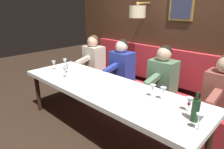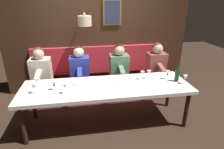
# 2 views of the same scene
# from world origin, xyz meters

# --- Properties ---
(ground_plane) EXTENTS (12.00, 12.00, 0.00)m
(ground_plane) POSITION_xyz_m (0.00, 0.00, 0.00)
(ground_plane) COLOR #332319
(dining_table) EXTENTS (0.90, 2.87, 0.74)m
(dining_table) POSITION_xyz_m (0.00, 0.00, 0.68)
(dining_table) COLOR white
(dining_table) RESTS_ON ground_plane
(banquette_bench) EXTENTS (0.52, 3.07, 0.45)m
(banquette_bench) POSITION_xyz_m (0.89, 0.00, 0.23)
(banquette_bench) COLOR red
(banquette_bench) RESTS_ON ground_plane
(back_wall_panel) EXTENTS (0.59, 4.27, 2.90)m
(back_wall_panel) POSITION_xyz_m (1.46, 0.00, 1.36)
(back_wall_panel) COLOR #422819
(back_wall_panel) RESTS_ON ground_plane
(diner_nearest) EXTENTS (0.60, 0.40, 0.79)m
(diner_nearest) POSITION_xyz_m (0.88, -1.24, 0.82)
(diner_nearest) COLOR #934C42
(diner_nearest) RESTS_ON banquette_bench
(diner_near) EXTENTS (0.60, 0.40, 0.79)m
(diner_near) POSITION_xyz_m (0.88, -0.39, 0.82)
(diner_near) COLOR #567A5B
(diner_near) RESTS_ON banquette_bench
(diner_middle) EXTENTS (0.60, 0.40, 0.79)m
(diner_middle) POSITION_xyz_m (0.88, 0.45, 0.82)
(diner_middle) COLOR #283893
(diner_middle) RESTS_ON banquette_bench
(diner_far) EXTENTS (0.60, 0.40, 0.79)m
(diner_far) POSITION_xyz_m (0.88, 1.23, 0.82)
(diner_far) COLOR beige
(diner_far) RESTS_ON banquette_bench
(place_setting_0) EXTENTS (0.24, 0.32, 0.01)m
(place_setting_0) POSITION_xyz_m (0.07, -0.24, 0.75)
(place_setting_0) COLOR silver
(place_setting_0) RESTS_ON dining_table
(place_setting_1) EXTENTS (0.24, 0.32, 0.01)m
(place_setting_1) POSITION_xyz_m (0.17, 0.45, 0.75)
(place_setting_1) COLOR silver
(place_setting_1) RESTS_ON dining_table
(wine_glass_0) EXTENTS (0.07, 0.07, 0.16)m
(wine_glass_0) POSITION_xyz_m (-0.09, 1.16, 0.86)
(wine_glass_0) COLOR silver
(wine_glass_0) RESTS_ON dining_table
(wine_glass_1) EXTENTS (0.07, 0.07, 0.16)m
(wine_glass_1) POSITION_xyz_m (-0.18, 0.67, 0.86)
(wine_glass_1) COLOR silver
(wine_glass_1) RESTS_ON dining_table
(wine_glass_2) EXTENTS (0.07, 0.07, 0.16)m
(wine_glass_2) POSITION_xyz_m (0.17, -0.81, 0.86)
(wine_glass_2) COLOR silver
(wine_glass_2) RESTS_ON dining_table
(wine_glass_3) EXTENTS (0.07, 0.07, 0.16)m
(wine_glass_3) POSITION_xyz_m (0.11, -1.14, 0.86)
(wine_glass_3) COLOR silver
(wine_glass_3) RESTS_ON dining_table
(wine_glass_4) EXTENTS (0.07, 0.07, 0.16)m
(wine_glass_4) POSITION_xyz_m (-0.02, 0.86, 0.86)
(wine_glass_4) COLOR silver
(wine_glass_4) RESTS_ON dining_table
(wine_glass_5) EXTENTS (0.07, 0.07, 0.16)m
(wine_glass_5) POSITION_xyz_m (-0.15, -1.35, 0.86)
(wine_glass_5) COLOR silver
(wine_glass_5) RESTS_ON dining_table
(wine_glass_6) EXTENTS (0.07, 0.07, 0.16)m
(wine_glass_6) POSITION_xyz_m (0.13, 1.14, 0.86)
(wine_glass_6) COLOR silver
(wine_glass_6) RESTS_ON dining_table
(wine_glass_7) EXTENTS (0.07, 0.07, 0.16)m
(wine_glass_7) POSITION_xyz_m (0.15, -0.68, 0.86)
(wine_glass_7) COLOR silver
(wine_glass_7) RESTS_ON dining_table
(wine_bottle) EXTENTS (0.08, 0.08, 0.30)m
(wine_bottle) POSITION_xyz_m (-0.02, -1.26, 0.86)
(wine_bottle) COLOR #19381E
(wine_bottle) RESTS_ON dining_table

